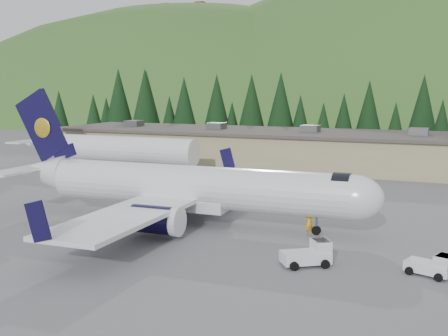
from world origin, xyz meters
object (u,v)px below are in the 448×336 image
at_px(second_airliner, 103,148).
at_px(ramp_worker, 309,223).
at_px(baggage_tug_a, 310,254).
at_px(terminal_building, 277,147).
at_px(airliner, 185,188).
at_px(baggage_tug_b, 433,266).

distance_m(second_airliner, ramp_worker, 40.92).
xyz_separation_m(baggage_tug_a, ramp_worker, (-2.09, 7.72, 0.17)).
distance_m(second_airliner, terminal_building, 25.55).
height_order(terminal_building, ramp_worker, terminal_building).
distance_m(airliner, terminal_building, 38.24).
xyz_separation_m(second_airliner, ramp_worker, (34.64, -21.65, -2.41)).
xyz_separation_m(airliner, baggage_tug_b, (20.32, -6.44, -2.39)).
distance_m(baggage_tug_a, baggage_tug_b, 7.56).
bearing_deg(ramp_worker, baggage_tug_b, 105.26).
xyz_separation_m(airliner, baggage_tug_a, (12.82, -7.33, -2.30)).
relative_size(second_airliner, baggage_tug_b, 9.07).
height_order(second_airliner, baggage_tug_b, second_airliner).
xyz_separation_m(airliner, second_airliner, (-23.92, 22.03, 0.28)).
height_order(baggage_tug_a, baggage_tug_b, baggage_tug_a).
distance_m(baggage_tug_a, terminal_building, 48.42).
bearing_deg(baggage_tug_b, second_airliner, 166.21).
height_order(baggage_tug_b, terminal_building, terminal_building).
distance_m(baggage_tug_b, ramp_worker, 11.78).
bearing_deg(ramp_worker, airliner, -37.26).
bearing_deg(baggage_tug_b, ramp_worker, 163.54).
relative_size(airliner, second_airliner, 1.25).
distance_m(airliner, baggage_tug_b, 21.45).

